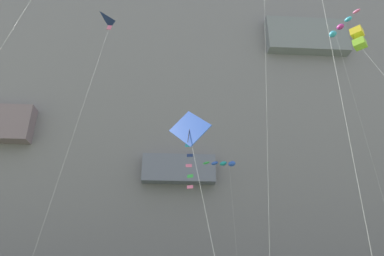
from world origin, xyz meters
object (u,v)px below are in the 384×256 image
object	(u,v)px
kite_box_upper_left	(359,39)
kite_diamond_high_left	(190,131)
kite_windsock_far_left	(340,28)
kite_delta_mid_left	(113,29)
kite_windsock_high_right	(224,164)

from	to	relation	value
kite_box_upper_left	kite_diamond_high_left	distance (m)	16.02
kite_windsock_far_left	kite_delta_mid_left	bearing A→B (deg)	-163.10
kite_diamond_high_left	kite_windsock_far_left	bearing A→B (deg)	41.48
kite_windsock_far_left	kite_windsock_high_right	bearing A→B (deg)	142.76
kite_diamond_high_left	kite_windsock_high_right	world-z (taller)	kite_windsock_high_right
kite_windsock_far_left	kite_diamond_high_left	world-z (taller)	kite_windsock_far_left
kite_windsock_high_right	kite_delta_mid_left	bearing A→B (deg)	-124.19
kite_windsock_high_right	kite_delta_mid_left	xyz separation A→B (m)	(-12.72, -18.72, 6.44)
kite_diamond_high_left	kite_delta_mid_left	size ratio (longest dim) A/B	0.42
kite_windsock_far_left	kite_delta_mid_left	size ratio (longest dim) A/B	1.38
kite_box_upper_left	kite_delta_mid_left	bearing A→B (deg)	162.62
kite_windsock_far_left	kite_windsock_high_right	xyz separation A→B (m)	(-13.96, 10.61, -15.06)
kite_delta_mid_left	kite_windsock_far_left	bearing A→B (deg)	16.90
kite_windsock_far_left	kite_diamond_high_left	distance (m)	35.38
kite_diamond_high_left	kite_windsock_high_right	xyz separation A→B (m)	(6.26, 28.49, 7.81)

